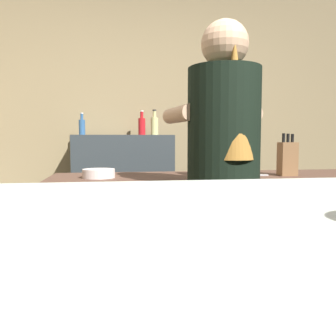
{
  "coord_description": "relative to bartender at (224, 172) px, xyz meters",
  "views": [
    {
      "loc": [
        -0.32,
        -1.4,
        1.12
      ],
      "look_at": [
        -0.22,
        -0.75,
        1.07
      ],
      "focal_mm": 37.62,
      "sensor_mm": 36.0,
      "label": 1
    }
  ],
  "objects": [
    {
      "name": "bottle_hot_sauce",
      "position": [
        -0.13,
        1.8,
        0.26
      ],
      "size": [
        0.06,
        0.06,
        0.18
      ],
      "color": "#394F92",
      "rests_on": "back_shelf"
    },
    {
      "name": "knife_block",
      "position": [
        0.51,
        0.38,
        0.04
      ],
      "size": [
        0.1,
        0.08,
        0.25
      ],
      "color": "olive",
      "rests_on": "prep_counter"
    },
    {
      "name": "bottle_vinegar",
      "position": [
        -0.81,
        1.76,
        0.27
      ],
      "size": [
        0.06,
        0.06,
        0.21
      ],
      "color": "#325E91",
      "rests_on": "back_shelf"
    },
    {
      "name": "bottle_olive_oil",
      "position": [
        -0.25,
        1.76,
        0.29
      ],
      "size": [
        0.07,
        0.07,
        0.23
      ],
      "color": "red",
      "rests_on": "back_shelf"
    },
    {
      "name": "wall_back",
      "position": [
        -0.19,
        2.0,
        0.38
      ],
      "size": [
        5.2,
        0.1,
        2.7
      ],
      "primitive_type": "cube",
      "color": "#948059",
      "rests_on": "ground"
    },
    {
      "name": "chefs_knife",
      "position": [
        0.28,
        0.41,
        -0.06
      ],
      "size": [
        0.24,
        0.06,
        0.01
      ],
      "primitive_type": "cube",
      "rotation": [
        0.0,
        0.0,
        -0.13
      ],
      "color": "silver",
      "rests_on": "prep_counter"
    },
    {
      "name": "bottle_soy",
      "position": [
        -0.14,
        1.7,
        0.29
      ],
      "size": [
        0.07,
        0.07,
        0.24
      ],
      "color": "#D2D086",
      "rests_on": "back_shelf"
    },
    {
      "name": "bartender",
      "position": [
        0.0,
        0.0,
        0.0
      ],
      "size": [
        0.46,
        0.54,
        1.67
      ],
      "rotation": [
        0.0,
        0.0,
        1.72
      ],
      "color": "#2E303E",
      "rests_on": "ground"
    },
    {
      "name": "mixing_bowl",
      "position": [
        -0.6,
        0.42,
        -0.04
      ],
      "size": [
        0.18,
        0.18,
        0.05
      ],
      "primitive_type": "cylinder",
      "color": "silver",
      "rests_on": "prep_counter"
    },
    {
      "name": "prep_counter",
      "position": [
        0.16,
        0.46,
        -0.52
      ],
      "size": [
        2.1,
        0.6,
        0.91
      ],
      "primitive_type": "cube",
      "color": "brown",
      "rests_on": "ground"
    },
    {
      "name": "back_shelf",
      "position": [
        -0.43,
        1.72,
        -0.39
      ],
      "size": [
        0.92,
        0.36,
        1.16
      ],
      "primitive_type": "cube",
      "color": "#323B3F",
      "rests_on": "ground"
    }
  ]
}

